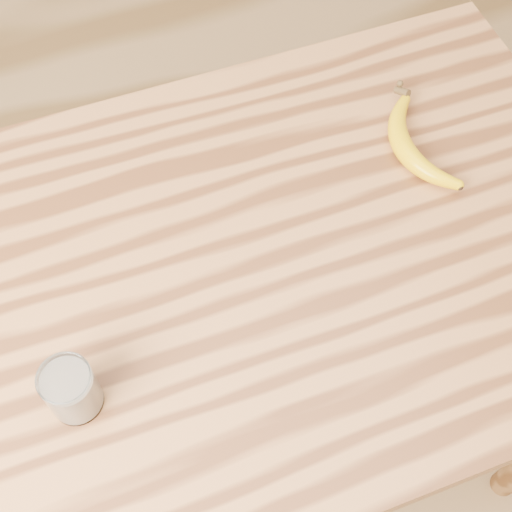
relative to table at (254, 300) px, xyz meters
name	(u,v)px	position (x,y,z in m)	size (l,w,h in m)	color
room	(253,33)	(0.00, 0.00, 0.58)	(4.04, 4.04, 2.70)	#9D7649
table	(254,300)	(0.00, 0.00, 0.00)	(1.20, 0.80, 0.90)	#A46838
smoothie_glass	(71,390)	(-0.30, -0.12, 0.17)	(0.07, 0.07, 0.09)	white
banana	(403,149)	(0.30, 0.11, 0.15)	(0.11, 0.29, 0.04)	#E4AF03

